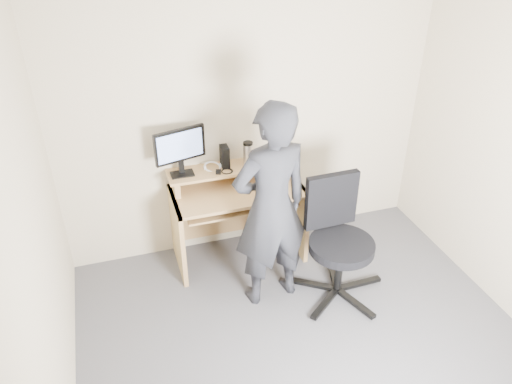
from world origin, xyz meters
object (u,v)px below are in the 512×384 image
desk (236,204)px  person (271,208)px  office_chair (338,235)px  monitor (180,148)px

desk → person: size_ratio=0.66×
person → desk: bearing=-90.0°
office_chair → person: (-0.57, 0.09, 0.33)m
office_chair → person: bearing=169.0°
desk → person: 0.78m
desk → person: bearing=-81.1°
monitor → office_chair: bearing=-51.0°
desk → monitor: 0.79m
office_chair → person: size_ratio=0.58×
monitor → person: (0.58, -0.74, -0.27)m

